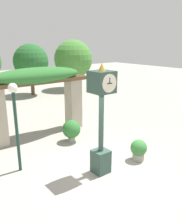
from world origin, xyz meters
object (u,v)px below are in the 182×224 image
at_px(potted_plant_near_left, 71,130).
at_px(potted_plant_near_right, 139,149).
at_px(lamp_post, 15,112).
at_px(pedestal_clock, 101,116).

xyz_separation_m(potted_plant_near_left, potted_plant_near_right, (0.95, -2.84, -0.13)).
relative_size(potted_plant_near_left, lamp_post, 0.33).
height_order(potted_plant_near_left, lamp_post, lamp_post).
distance_m(pedestal_clock, potted_plant_near_left, 3.02).
bearing_deg(lamp_post, potted_plant_near_right, -28.53).
distance_m(potted_plant_near_left, lamp_post, 3.14).
bearing_deg(potted_plant_near_right, lamp_post, 151.47).
bearing_deg(potted_plant_near_left, potted_plant_near_right, -71.56).
relative_size(potted_plant_near_left, potted_plant_near_right, 1.23).
bearing_deg(pedestal_clock, potted_plant_near_left, 76.36).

